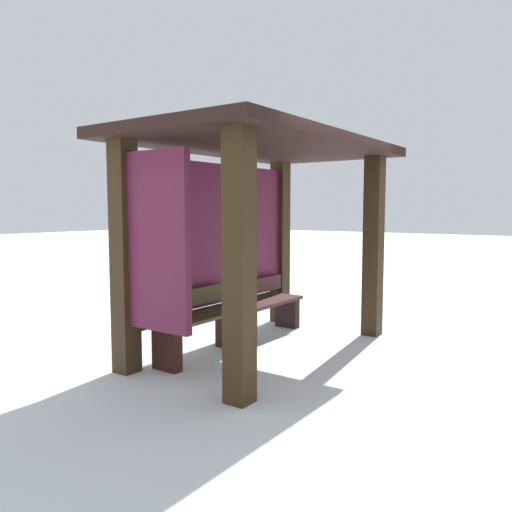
{
  "coord_description": "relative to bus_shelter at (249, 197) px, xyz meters",
  "views": [
    {
      "loc": [
        -4.86,
        -3.29,
        1.67
      ],
      "look_at": [
        -0.06,
        0.09,
        1.13
      ],
      "focal_mm": 35.61,
      "sensor_mm": 36.0,
      "label": 1
    }
  ],
  "objects": [
    {
      "name": "ground_plane",
      "position": [
        0.09,
        -0.17,
        -1.81
      ],
      "size": [
        60.0,
        60.0,
        0.0
      ],
      "primitive_type": "plane",
      "color": "white"
    },
    {
      "name": "bench_center_inside",
      "position": [
        0.76,
        0.28,
        -1.46
      ],
      "size": [
        1.24,
        0.39,
        0.74
      ],
      "color": "#4B2C2B",
      "rests_on": "ground"
    },
    {
      "name": "bus_shelter",
      "position": [
        0.0,
        0.0,
        0.0
      ],
      "size": [
        3.52,
        2.05,
        2.47
      ],
      "color": "#362513",
      "rests_on": "ground"
    },
    {
      "name": "bench_left_inside",
      "position": [
        -0.58,
        0.28,
        -1.45
      ],
      "size": [
        1.24,
        0.39,
        0.76
      ],
      "color": "#443E23",
      "rests_on": "ground"
    }
  ]
}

